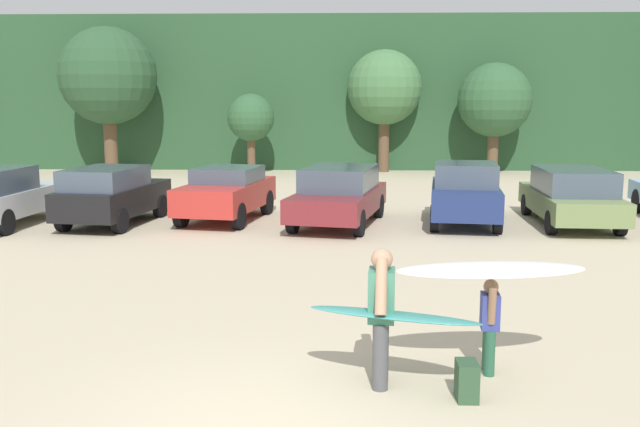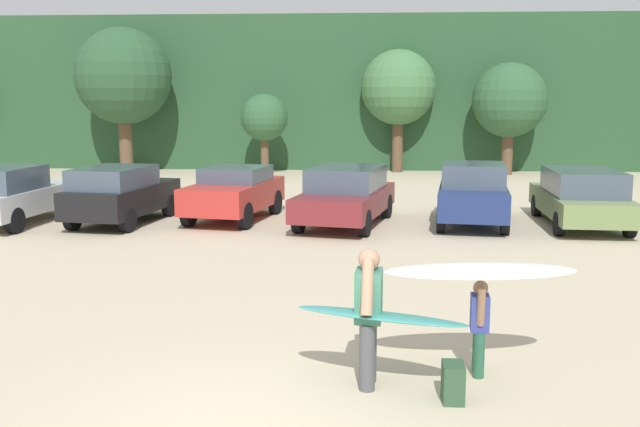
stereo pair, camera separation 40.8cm
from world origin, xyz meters
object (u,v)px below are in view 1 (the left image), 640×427
(parked_car_navy, at_px, (465,193))
(surfboard_teal, at_px, (394,315))
(person_child, at_px, (490,320))
(person_adult, at_px, (381,309))
(parked_car_black, at_px, (112,194))
(surfboard_white, at_px, (491,270))
(parked_car_maroon, at_px, (339,194))
(backpack_dropped, at_px, (467,381))
(parked_car_red, at_px, (226,192))
(parked_car_olive_green, at_px, (571,195))

(parked_car_navy, relative_size, surfboard_teal, 1.97)
(person_child, bearing_deg, person_adult, 22.17)
(parked_car_black, height_order, surfboard_white, parked_car_black)
(parked_car_navy, relative_size, person_adult, 2.52)
(parked_car_maroon, distance_m, backpack_dropped, 11.62)
(parked_car_maroon, height_order, person_adult, person_adult)
(parked_car_red, xyz_separation_m, parked_car_olive_green, (9.46, -0.45, 0.01))
(parked_car_black, bearing_deg, backpack_dropped, -137.31)
(parked_car_red, distance_m, person_child, 12.38)
(parked_car_black, relative_size, parked_car_olive_green, 0.86)
(surfboard_white, bearing_deg, parked_car_maroon, -86.20)
(person_child, distance_m, surfboard_white, 0.65)
(person_adult, bearing_deg, parked_car_navy, -99.67)
(parked_car_black, height_order, parked_car_navy, parked_car_navy)
(parked_car_black, bearing_deg, surfboard_teal, -139.58)
(parked_car_navy, xyz_separation_m, person_adult, (-2.86, -11.25, 0.08))
(surfboard_white, bearing_deg, parked_car_black, -58.79)
(person_child, bearing_deg, parked_car_red, -61.06)
(parked_car_maroon, height_order, person_child, parked_car_maroon)
(parked_car_navy, bearing_deg, parked_car_olive_green, -82.20)
(person_adult, bearing_deg, surfboard_white, -158.49)
(parked_car_navy, bearing_deg, parked_car_black, 99.72)
(parked_car_red, relative_size, parked_car_olive_green, 0.87)
(person_adult, bearing_deg, parked_car_black, -53.71)
(surfboard_white, bearing_deg, backpack_dropped, 57.47)
(parked_car_maroon, relative_size, surfboard_white, 1.97)
(parked_car_maroon, bearing_deg, surfboard_white, -157.60)
(parked_car_black, distance_m, parked_car_olive_green, 12.46)
(parked_car_navy, distance_m, parked_car_olive_green, 2.87)
(parked_car_olive_green, height_order, surfboard_white, parked_car_olive_green)
(parked_car_black, relative_size, parked_car_red, 0.99)
(parked_car_red, distance_m, parked_car_maroon, 3.22)
(parked_car_black, distance_m, parked_car_maroon, 6.16)
(person_child, height_order, backpack_dropped, person_child)
(parked_car_olive_green, relative_size, person_adult, 2.87)
(surfboard_teal, xyz_separation_m, surfboard_white, (1.23, 0.52, 0.43))
(person_adult, relative_size, backpack_dropped, 3.73)
(backpack_dropped, bearing_deg, parked_car_black, 124.27)
(parked_car_black, relative_size, parked_car_maroon, 0.86)
(person_adult, bearing_deg, surfboard_teal, 146.86)
(parked_car_navy, xyz_separation_m, surfboard_white, (-1.49, -10.84, 0.47))
(parked_car_maroon, height_order, surfboard_teal, parked_car_maroon)
(parked_car_maroon, distance_m, parked_car_navy, 3.43)
(parked_car_navy, relative_size, surfboard_white, 1.73)
(parked_car_red, relative_size, parked_car_navy, 0.99)
(parked_car_navy, bearing_deg, person_adult, 173.31)
(parked_car_olive_green, relative_size, backpack_dropped, 10.71)
(parked_car_navy, height_order, surfboard_white, parked_car_navy)
(parked_car_olive_green, bearing_deg, person_adult, 155.88)
(parked_car_navy, xyz_separation_m, parked_car_olive_green, (2.87, 0.01, -0.06))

